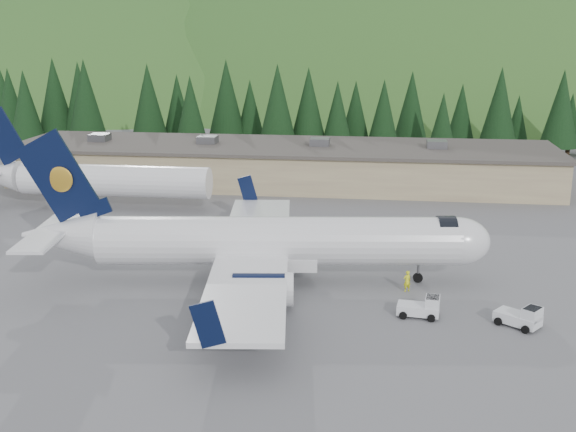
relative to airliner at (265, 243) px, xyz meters
The scene contains 9 objects.
ground 3.53m from the airliner, ahead, with size 600.00×600.00×0.00m, color #58585C.
airliner is the anchor object (origin of this frame).
second_airliner 32.52m from the airliner, 137.11° to the left, with size 27.50×11.00×10.05m.
baggage_tug_a 13.91m from the airliner, 24.92° to the right, with size 3.13×2.09×1.59m.
baggage_tug_b 20.45m from the airliner, 19.39° to the right, with size 3.34×3.02×1.62m.
terminal_building 38.34m from the airliner, 95.86° to the left, with size 71.00×17.00×6.10m.
ramp_worker 11.74m from the airliner, ahead, with size 0.62×0.41×1.71m, color yellow.
tree_line 61.35m from the airliner, 99.03° to the left, with size 111.08×18.58×14.16m.
hills 231.18m from the airliner, 75.30° to the left, with size 614.00×330.00×300.00m.
Camera 1 is at (8.00, -55.08, 20.31)m, focal length 45.00 mm.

